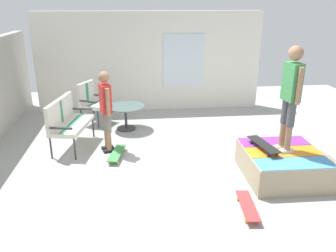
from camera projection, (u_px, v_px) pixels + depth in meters
The scene contains 11 objects.
ground_plane at pixel (191, 173), 6.19m from camera, with size 12.00×12.00×0.10m, color #A8A8A3.
house_facade at pixel (151, 62), 9.22m from camera, with size 0.23×6.00×2.62m.
skate_ramp at pixel (284, 164), 5.87m from camera, with size 1.35×1.91×0.48m.
patio_bench at pixel (66, 119), 6.96m from camera, with size 1.33×0.79×1.02m.
patio_chair_near_house at pixel (91, 99), 8.35m from camera, with size 0.80×0.77×1.02m.
patio_table at pixel (126, 113), 8.01m from camera, with size 0.90×0.90×0.57m.
person_watching at pixel (106, 106), 6.67m from camera, with size 0.46×0.31×1.62m.
person_skater at pixel (291, 91), 5.47m from camera, with size 0.48×0.28×1.75m.
skateboard_by_bench at pixel (117, 153), 6.66m from camera, with size 0.82×0.36×0.10m.
skateboard_spare at pixel (248, 206), 4.96m from camera, with size 0.82×0.27×0.10m.
skateboard_on_ramp at pixel (263, 145), 5.84m from camera, with size 0.82×0.34×0.10m.
Camera 1 is at (-5.45, 0.99, 2.88)m, focal length 36.71 mm.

